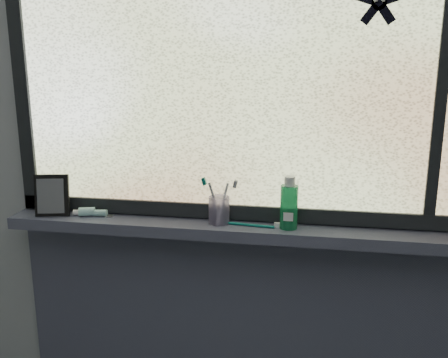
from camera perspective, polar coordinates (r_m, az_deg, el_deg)
wall_back at (r=1.68m, az=2.33°, el=3.01°), size 3.00×0.01×2.50m
windowsill at (r=1.68m, az=1.91°, el=-5.89°), size 1.62×0.14×0.04m
sill_apron at (r=1.96m, az=2.03°, el=-19.50°), size 1.62×0.02×0.98m
window_pane at (r=1.63m, az=2.32°, el=12.57°), size 1.50×0.01×1.00m
frame_bottom at (r=1.71m, az=2.15°, el=-3.78°), size 1.60×0.03×0.05m
frame_left at (r=1.89m, az=-22.20°, el=11.76°), size 0.05×0.03×1.10m
frame_mullion at (r=1.66m, az=23.78°, el=11.46°), size 0.03×0.03×1.00m
starfish_sticker at (r=1.62m, az=17.29°, el=18.70°), size 0.15×0.02×0.15m
vanity_mirror at (r=1.85m, az=-19.06°, el=-1.77°), size 0.13×0.08×0.15m
toothpaste_tube at (r=1.81m, az=-14.87°, el=-3.66°), size 0.18×0.07×0.03m
toothbrush_cup at (r=1.67m, az=-0.57°, el=-3.56°), size 0.07×0.07×0.09m
toothbrush_lying at (r=1.66m, az=2.91°, el=-5.18°), size 0.21×0.04×0.01m
mouthwash_bottle at (r=1.63m, az=7.44°, el=-2.69°), size 0.06×0.06×0.14m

